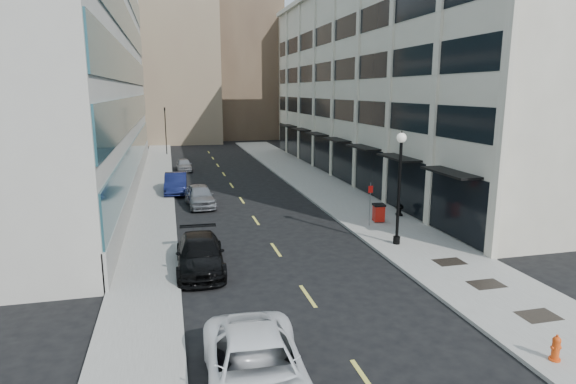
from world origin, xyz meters
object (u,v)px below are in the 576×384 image
car_black_pickup (200,254)px  trash_bin (379,212)px  traffic_signal (165,111)px  urn_planter (399,209)px  fire_hydrant (556,348)px  car_silver_sedan (200,196)px  lamppost (400,178)px  sign_post (370,199)px  car_white_van (256,370)px  car_grey_sedan (184,165)px  car_blue_sedan (176,183)px

car_black_pickup → trash_bin: (11.36, 5.32, -0.01)m
traffic_signal → trash_bin: bearing=-70.7°
urn_planter → fire_hydrant: bearing=-101.2°
car_silver_sedan → traffic_signal: bearing=89.9°
trash_bin → lamppost: lamppost is taller
car_silver_sedan → sign_post: sign_post is taller
car_white_van → trash_bin: (10.52, 15.32, -0.06)m
car_grey_sedan → car_silver_sedan: bearing=-89.6°
car_white_van → fire_hydrant: (9.11, -0.61, -0.27)m
car_white_van → car_grey_sedan: bearing=93.9°
fire_hydrant → traffic_signal: bearing=110.8°
lamppost → urn_planter: lamppost is taller
fire_hydrant → sign_post: bearing=96.7°
traffic_signal → urn_planter: 38.89m
car_blue_sedan → trash_bin: (12.12, -12.58, -0.05)m
car_silver_sedan → urn_planter: (12.47, -6.38, -0.18)m
car_blue_sedan → sign_post: 17.42m
urn_planter → car_white_van: bearing=-127.3°
car_silver_sedan → fire_hydrant: bearing=-73.4°
traffic_signal → car_blue_sedan: bearing=-88.3°
traffic_signal → car_grey_sedan: (1.73, -13.00, -5.07)m
car_blue_sedan → trash_bin: 17.47m
car_black_pickup → sign_post: sign_post is taller
car_white_van → car_silver_sedan: size_ratio=1.28×
car_blue_sedan → urn_planter: car_blue_sedan is taller
car_black_pickup → car_grey_sedan: size_ratio=1.41×
lamppost → sign_post: bearing=90.0°
car_grey_sedan → trash_bin: 26.14m
car_black_pickup → fire_hydrant: 14.55m
traffic_signal → car_silver_sedan: (2.30, -29.23, -4.93)m
car_white_van → car_grey_sedan: size_ratio=1.57×
car_black_pickup → urn_planter: size_ratio=6.94×
traffic_signal → lamppost: traffic_signal is taller
traffic_signal → car_black_pickup: (1.46, -42.00, -4.94)m
car_blue_sedan → fire_hydrant: 30.46m
car_white_van → car_black_pickup: 10.04m
traffic_signal → lamppost: bearing=-73.8°
trash_bin → car_blue_sedan: bearing=139.0°
sign_post → urn_planter: size_ratio=3.45×
car_black_pickup → trash_bin: car_black_pickup is taller
urn_planter → trash_bin: bearing=-151.3°
car_white_van → car_silver_sedan: (0.00, 22.77, -0.03)m
car_grey_sedan → car_blue_sedan: bearing=-96.9°
car_blue_sedan → car_grey_sedan: bearing=87.0°
car_blue_sedan → urn_planter: bearing=-37.0°
car_white_van → car_blue_sedan: (-1.60, 27.91, -0.01)m
traffic_signal → sign_post: size_ratio=2.64×
lamppost → trash_bin: bearing=78.1°
car_blue_sedan → car_grey_sedan: (1.03, 11.09, -0.17)m
car_grey_sedan → fire_hydrant: size_ratio=4.54×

